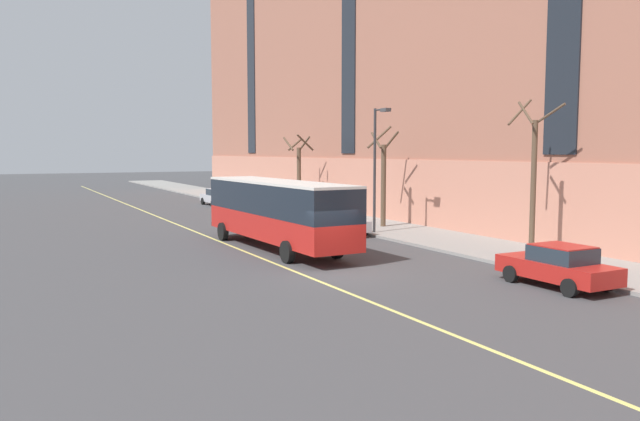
% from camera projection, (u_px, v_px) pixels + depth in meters
% --- Properties ---
extents(ground_plane, '(260.00, 260.00, 0.00)m').
position_uv_depth(ground_plane, '(340.00, 273.00, 25.27)').
color(ground_plane, '#424244').
extents(sidewalk, '(5.36, 160.00, 0.15)m').
position_uv_depth(sidewalk, '(474.00, 245.00, 32.36)').
color(sidewalk, gray).
rests_on(sidewalk, ground).
extents(city_bus, '(3.09, 12.65, 3.47)m').
position_uv_depth(city_bus, '(277.00, 209.00, 31.32)').
color(city_bus, red).
rests_on(city_bus, ground).
extents(parked_car_silver_0, '(1.94, 4.30, 1.56)m').
position_uv_depth(parked_car_silver_0, '(341.00, 222.00, 36.91)').
color(parked_car_silver_0, '#B7B7BC').
rests_on(parked_car_silver_0, ground).
extents(parked_car_red_1, '(2.03, 4.69, 1.56)m').
position_uv_depth(parked_car_red_1, '(256.00, 204.00, 49.26)').
color(parked_car_red_1, '#B21E19').
rests_on(parked_car_red_1, ground).
extents(parked_car_red_3, '(2.02, 4.42, 1.56)m').
position_uv_depth(parked_car_red_3, '(558.00, 266.00, 22.66)').
color(parked_car_red_3, '#B21E19').
rests_on(parked_car_red_3, ground).
extents(parked_car_silver_4, '(1.94, 4.70, 1.56)m').
position_uv_depth(parked_car_silver_4, '(217.00, 197.00, 57.06)').
color(parked_car_silver_4, '#B7B7BC').
rests_on(parked_car_silver_4, ground).
extents(street_tree_mid_block, '(2.02, 1.88, 7.25)m').
position_uv_depth(street_tree_mid_block, '(533.00, 177.00, 28.66)').
color(street_tree_mid_block, brown).
rests_on(street_tree_mid_block, sidewalk).
extents(street_tree_far_uptown, '(1.68, 1.63, 6.45)m').
position_uv_depth(street_tree_far_uptown, '(383.00, 178.00, 39.75)').
color(street_tree_far_uptown, brown).
rests_on(street_tree_far_uptown, sidewalk).
extents(street_tree_far_downtown, '(2.06, 2.04, 6.17)m').
position_uv_depth(street_tree_far_downtown, '(299.00, 171.00, 50.71)').
color(street_tree_far_downtown, brown).
rests_on(street_tree_far_downtown, sidewalk).
extents(street_lamp, '(0.36, 1.48, 7.28)m').
position_uv_depth(street_lamp, '(377.00, 158.00, 36.40)').
color(street_lamp, '#2D2D30').
rests_on(street_lamp, sidewalk).
extents(fire_hydrant, '(0.42, 0.24, 0.72)m').
position_uv_depth(fire_hydrant, '(275.00, 207.00, 49.85)').
color(fire_hydrant, red).
rests_on(fire_hydrant, sidewalk).
extents(lane_centerline, '(0.16, 140.00, 0.01)m').
position_uv_depth(lane_centerline, '(277.00, 264.00, 27.25)').
color(lane_centerline, '#E0D66B').
rests_on(lane_centerline, ground).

